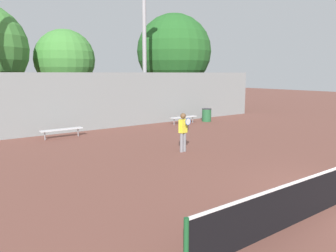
{
  "coord_description": "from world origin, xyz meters",
  "views": [
    {
      "loc": [
        -8.75,
        -3.82,
        3.31
      ],
      "look_at": [
        -0.1,
        7.92,
        0.94
      ],
      "focal_mm": 35.0,
      "sensor_mm": 36.0,
      "label": 1
    }
  ],
  "objects_px": {
    "tennis_player": "(183,130)",
    "light_pole_center_back": "(144,39)",
    "bench_courtside_near": "(184,117)",
    "bench_courtside_far": "(62,130)",
    "tree_green_broad": "(174,52)",
    "trash_bin": "(207,115)",
    "tree_green_tall": "(65,60)"
  },
  "relations": [
    {
      "from": "bench_courtside_near",
      "to": "bench_courtside_far",
      "type": "relative_size",
      "value": 0.93
    },
    {
      "from": "tree_green_broad",
      "to": "bench_courtside_near",
      "type": "bearing_deg",
      "value": -122.15
    },
    {
      "from": "bench_courtside_near",
      "to": "tree_green_tall",
      "type": "relative_size",
      "value": 0.31
    },
    {
      "from": "bench_courtside_near",
      "to": "tree_green_broad",
      "type": "height_order",
      "value": "tree_green_broad"
    },
    {
      "from": "bench_courtside_near",
      "to": "trash_bin",
      "type": "xyz_separation_m",
      "value": [
        1.99,
        -0.06,
        0.02
      ]
    },
    {
      "from": "bench_courtside_far",
      "to": "tree_green_tall",
      "type": "bearing_deg",
      "value": 68.15
    },
    {
      "from": "tennis_player",
      "to": "bench_courtside_near",
      "type": "bearing_deg",
      "value": 43.16
    },
    {
      "from": "tennis_player",
      "to": "bench_courtside_near",
      "type": "relative_size",
      "value": 0.84
    },
    {
      "from": "bench_courtside_near",
      "to": "tree_green_broad",
      "type": "distance_m",
      "value": 8.41
    },
    {
      "from": "tree_green_broad",
      "to": "tree_green_tall",
      "type": "bearing_deg",
      "value": 176.68
    },
    {
      "from": "tree_green_tall",
      "to": "tree_green_broad",
      "type": "relative_size",
      "value": 0.77
    },
    {
      "from": "trash_bin",
      "to": "tree_green_broad",
      "type": "xyz_separation_m",
      "value": [
        1.73,
        5.99,
        4.65
      ]
    },
    {
      "from": "light_pole_center_back",
      "to": "tree_green_tall",
      "type": "bearing_deg",
      "value": 128.55
    },
    {
      "from": "tennis_player",
      "to": "light_pole_center_back",
      "type": "distance_m",
      "value": 9.58
    },
    {
      "from": "bench_courtside_far",
      "to": "tree_green_broad",
      "type": "xyz_separation_m",
      "value": [
        11.77,
        5.93,
        4.66
      ]
    },
    {
      "from": "tennis_player",
      "to": "bench_courtside_far",
      "type": "xyz_separation_m",
      "value": [
        -3.15,
        5.99,
        -0.51
      ]
    },
    {
      "from": "bench_courtside_far",
      "to": "tree_green_tall",
      "type": "height_order",
      "value": "tree_green_tall"
    },
    {
      "from": "light_pole_center_back",
      "to": "trash_bin",
      "type": "distance_m",
      "value": 6.57
    },
    {
      "from": "tree_green_tall",
      "to": "bench_courtside_near",
      "type": "bearing_deg",
      "value": -49.8
    },
    {
      "from": "trash_bin",
      "to": "light_pole_center_back",
      "type": "bearing_deg",
      "value": 153.08
    },
    {
      "from": "bench_courtside_far",
      "to": "light_pole_center_back",
      "type": "height_order",
      "value": "light_pole_center_back"
    },
    {
      "from": "tree_green_broad",
      "to": "bench_courtside_far",
      "type": "bearing_deg",
      "value": -153.28
    },
    {
      "from": "bench_courtside_far",
      "to": "tennis_player",
      "type": "bearing_deg",
      "value": -62.25
    },
    {
      "from": "bench_courtside_far",
      "to": "tree_green_tall",
      "type": "relative_size",
      "value": 0.34
    },
    {
      "from": "tennis_player",
      "to": "tree_green_tall",
      "type": "distance_m",
      "value": 12.88
    },
    {
      "from": "bench_courtside_near",
      "to": "light_pole_center_back",
      "type": "height_order",
      "value": "light_pole_center_back"
    },
    {
      "from": "tennis_player",
      "to": "light_pole_center_back",
      "type": "relative_size",
      "value": 0.18
    },
    {
      "from": "trash_bin",
      "to": "tree_green_tall",
      "type": "height_order",
      "value": "tree_green_tall"
    },
    {
      "from": "tennis_player",
      "to": "light_pole_center_back",
      "type": "height_order",
      "value": "light_pole_center_back"
    },
    {
      "from": "tennis_player",
      "to": "tree_green_tall",
      "type": "xyz_separation_m",
      "value": [
        -0.56,
        12.45,
        3.28
      ]
    },
    {
      "from": "tree_green_tall",
      "to": "bench_courtside_far",
      "type": "bearing_deg",
      "value": -111.85
    },
    {
      "from": "bench_courtside_near",
      "to": "trash_bin",
      "type": "height_order",
      "value": "trash_bin"
    }
  ]
}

